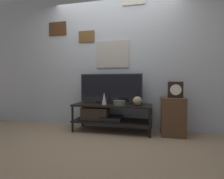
# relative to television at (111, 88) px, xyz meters

# --- Properties ---
(ground_plane) EXTENTS (12.00, 12.00, 0.00)m
(ground_plane) POSITION_rel_television_xyz_m (0.06, -0.40, -0.79)
(ground_plane) COLOR #997F60
(wall_back) EXTENTS (6.40, 0.08, 2.70)m
(wall_back) POSITION_rel_television_xyz_m (0.05, 0.19, 0.57)
(wall_back) COLOR #B2BCC6
(wall_back) RESTS_ON ground_plane
(media_console) EXTENTS (1.42, 0.51, 0.50)m
(media_console) POSITION_rel_television_xyz_m (-0.06, -0.11, -0.47)
(media_console) COLOR black
(media_console) RESTS_ON ground_plane
(television) EXTENTS (1.19, 0.05, 0.56)m
(television) POSITION_rel_television_xyz_m (0.00, 0.00, 0.00)
(television) COLOR #333338
(television) RESTS_ON media_console
(vase_slim_bronze) EXTENTS (0.09, 0.09, 0.22)m
(vase_slim_bronze) POSITION_rel_television_xyz_m (-0.07, -0.21, -0.18)
(vase_slim_bronze) COLOR beige
(vase_slim_bronze) RESTS_ON media_console
(vase_round_glass) EXTENTS (0.16, 0.16, 0.16)m
(vase_round_glass) POSITION_rel_television_xyz_m (0.52, -0.19, -0.21)
(vase_round_glass) COLOR tan
(vase_round_glass) RESTS_ON media_console
(vase_wide_bowl) EXTENTS (0.21, 0.21, 0.08)m
(vase_wide_bowl) POSITION_rel_television_xyz_m (0.22, -0.24, -0.25)
(vase_wide_bowl) COLOR #4C5647
(vase_wide_bowl) RESTS_ON media_console
(side_table) EXTENTS (0.39, 0.42, 0.64)m
(side_table) POSITION_rel_television_xyz_m (1.11, -0.07, -0.47)
(side_table) COLOR #513823
(side_table) RESTS_ON ground_plane
(mantel_clock) EXTENTS (0.24, 0.11, 0.27)m
(mantel_clock) POSITION_rel_television_xyz_m (1.14, -0.08, -0.01)
(mantel_clock) COLOR black
(mantel_clock) RESTS_ON side_table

